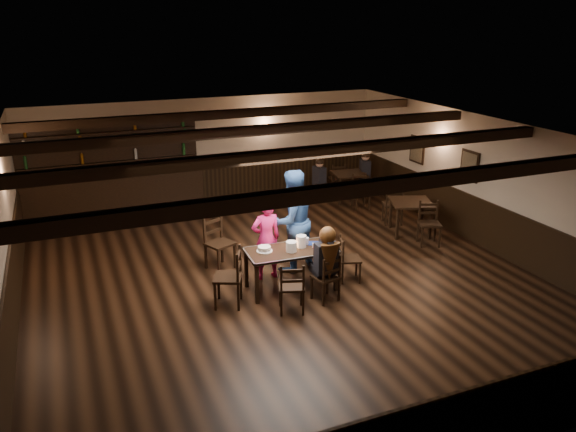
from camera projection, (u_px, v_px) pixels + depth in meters
name	position (u px, v px, depth m)	size (l,w,h in m)	color
ground	(283.00, 279.00, 10.35)	(10.00, 10.00, 0.00)	black
room_shell	(283.00, 188.00, 9.80)	(9.02, 10.02, 2.71)	#BEB19E
dining_table	(291.00, 254.00, 9.77)	(1.60, 0.86, 0.75)	black
chair_near_left	(292.00, 284.00, 9.00)	(0.51, 0.50, 0.88)	black
chair_near_right	(328.00, 275.00, 9.38)	(0.46, 0.45, 0.84)	black
chair_end_left	(233.00, 273.00, 9.24)	(0.60, 0.61, 1.01)	black
chair_end_right	(346.00, 255.00, 10.16)	(0.48, 0.49, 0.84)	black
chair_far_pushed	(217.00, 238.00, 10.68)	(0.61, 0.60, 1.01)	black
woman_pink	(266.00, 239.00, 10.17)	(0.56, 0.37, 1.54)	#FF1F6F
man_blue	(292.00, 221.00, 10.47)	(0.95, 0.74, 1.95)	navy
seated_person	(327.00, 253.00, 9.30)	(0.37, 0.56, 0.91)	black
cake	(264.00, 249.00, 9.67)	(0.28, 0.28, 0.09)	white
plate_stack_a	(291.00, 246.00, 9.65)	(0.19, 0.19, 0.18)	white
plate_stack_b	(301.00, 241.00, 9.83)	(0.18, 0.18, 0.21)	white
tea_light	(292.00, 246.00, 9.82)	(0.05, 0.05, 0.06)	#A5A8AD
salt_shaker	(313.00, 245.00, 9.82)	(0.03, 0.03, 0.08)	silver
pepper_shaker	(316.00, 247.00, 9.76)	(0.03, 0.03, 0.09)	#A5A8AD
drink_glass	(307.00, 241.00, 9.96)	(0.08, 0.08, 0.12)	silver
menu_red	(323.00, 248.00, 9.81)	(0.29, 0.21, 0.00)	maroon
menu_blue	(316.00, 243.00, 10.01)	(0.29, 0.21, 0.00)	navy
bar_counter	(114.00, 188.00, 13.33)	(4.36, 0.70, 2.20)	black
back_table_a	(411.00, 206.00, 12.34)	(1.12, 1.12, 0.75)	black
back_table_b	(349.00, 177.00, 14.60)	(0.93, 0.93, 0.75)	black
bg_patron_left	(319.00, 173.00, 14.25)	(0.25, 0.38, 0.75)	black
bg_patron_right	(365.00, 166.00, 14.79)	(0.34, 0.43, 0.79)	black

